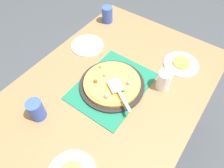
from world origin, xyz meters
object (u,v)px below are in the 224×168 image
object	(u,v)px
plate_near_left	(181,64)
pizza	(112,83)
served_slice_left	(182,63)
cup_corner	(164,80)
plate_side	(87,45)
cup_near	(107,15)
cup_far	(36,110)
pizza_pan	(112,85)
pizza_server	(119,92)

from	to	relation	value
plate_near_left	pizza	bearing A→B (deg)	-32.92
served_slice_left	cup_corner	world-z (taller)	cup_corner
served_slice_left	plate_near_left	bearing A→B (deg)	0.00
plate_side	cup_near	world-z (taller)	cup_near
served_slice_left	cup_far	bearing A→B (deg)	-30.22
pizza	cup_near	size ratio (longest dim) A/B	2.75
served_slice_left	cup_near	world-z (taller)	cup_near
served_slice_left	cup_corner	size ratio (longest dim) A/B	0.92
plate_side	pizza_pan	bearing A→B (deg)	61.61
pizza_pan	cup_near	xyz separation A→B (m)	(-0.49, -0.40, 0.05)
plate_near_left	cup_corner	xyz separation A→B (m)	(0.23, -0.02, 0.06)
pizza	cup_corner	size ratio (longest dim) A/B	2.75
cup_near	cup_far	xyz separation A→B (m)	(0.88, 0.20, 0.00)
cup_near	plate_side	bearing A→B (deg)	10.33
pizza_pan	cup_near	bearing A→B (deg)	-141.12
plate_side	served_slice_left	world-z (taller)	served_slice_left
plate_near_left	cup_near	world-z (taller)	cup_near
pizza	cup_corner	bearing A→B (deg)	124.96
pizza	plate_side	distance (m)	0.39
served_slice_left	pizza_server	size ratio (longest dim) A/B	0.50
pizza_pan	plate_side	bearing A→B (deg)	-118.39
cup_near	pizza_server	world-z (taller)	cup_near
pizza_pan	plate_side	size ratio (longest dim) A/B	1.73
pizza	served_slice_left	bearing A→B (deg)	147.08
cup_near	pizza_server	xyz separation A→B (m)	(0.54, 0.48, 0.01)
cup_corner	pizza_server	distance (m)	0.27
cup_near	pizza	bearing A→B (deg)	38.85
pizza_pan	pizza_server	bearing A→B (deg)	59.04
plate_near_left	served_slice_left	xyz separation A→B (m)	(0.00, 0.00, 0.01)
pizza	cup_far	xyz separation A→B (m)	(0.38, -0.20, 0.03)
plate_side	cup_corner	size ratio (longest dim) A/B	1.83
pizza	pizza_server	world-z (taller)	pizza_server
plate_near_left	cup_corner	world-z (taller)	cup_corner
served_slice_left	cup_near	bearing A→B (deg)	-98.35
pizza	pizza_server	xyz separation A→B (m)	(0.05, 0.08, 0.03)
plate_near_left	cup_near	size ratio (longest dim) A/B	1.83
served_slice_left	pizza	bearing A→B (deg)	-32.92
pizza	pizza_server	distance (m)	0.10
plate_side	plate_near_left	bearing A→B (deg)	109.53
cup_far	pizza	bearing A→B (deg)	152.74
pizza_pan	cup_corner	bearing A→B (deg)	124.83
plate_near_left	cup_near	xyz separation A→B (m)	(-0.10, -0.66, 0.06)
cup_far	pizza_server	distance (m)	0.44
plate_near_left	cup_corner	distance (m)	0.24
pizza_server	plate_near_left	bearing A→B (deg)	158.78
pizza	plate_side	bearing A→B (deg)	-118.48
plate_side	served_slice_left	distance (m)	0.64
cup_far	cup_corner	xyz separation A→B (m)	(-0.55, 0.44, 0.00)
cup_near	cup_corner	xyz separation A→B (m)	(0.33, 0.64, 0.00)
pizza	cup_corner	world-z (taller)	cup_corner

